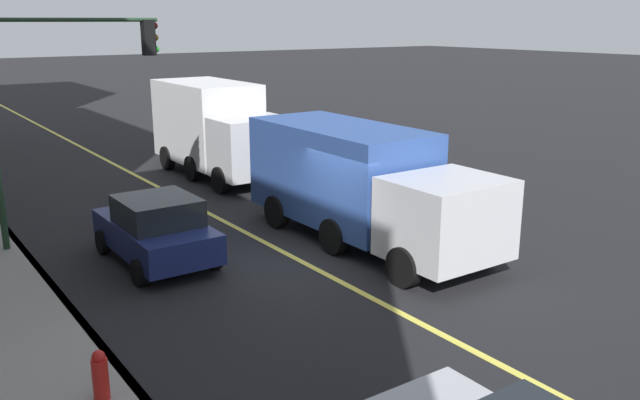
% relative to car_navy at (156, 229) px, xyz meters
% --- Properties ---
extents(ground, '(200.00, 200.00, 0.00)m').
position_rel_car_navy_xyz_m(ground, '(-2.10, -2.80, -0.81)').
color(ground, black).
extents(curb_edge, '(80.00, 0.16, 0.15)m').
position_rel_car_navy_xyz_m(curb_edge, '(-2.10, 2.54, -0.73)').
color(curb_edge, slate).
rests_on(curb_edge, ground).
extents(lane_stripe_center, '(80.00, 0.16, 0.01)m').
position_rel_car_navy_xyz_m(lane_stripe_center, '(-2.10, -2.80, -0.80)').
color(lane_stripe_center, '#D8CC4C').
rests_on(lane_stripe_center, ground).
extents(car_navy, '(3.84, 1.99, 1.62)m').
position_rel_car_navy_xyz_m(car_navy, '(0.00, 0.00, 0.00)').
color(car_navy, navy).
rests_on(car_navy, ground).
extents(truck_blue, '(7.70, 2.65, 2.93)m').
position_rel_car_navy_xyz_m(truck_blue, '(-1.49, -4.96, 0.77)').
color(truck_blue, silver).
rests_on(truck_blue, ground).
extents(truck_white, '(6.61, 2.66, 3.37)m').
position_rel_car_navy_xyz_m(truck_white, '(7.70, -5.41, 0.96)').
color(truck_white, silver).
rests_on(truck_white, ground).
extents(traffic_light_mast, '(0.28, 4.31, 5.89)m').
position_rel_car_navy_xyz_m(traffic_light_mast, '(2.61, 1.25, 3.24)').
color(traffic_light_mast, '#1E3823').
rests_on(traffic_light_mast, ground).
extents(fire_hydrant, '(0.24, 0.24, 0.94)m').
position_rel_car_navy_xyz_m(fire_hydrant, '(-5.51, 3.06, -0.34)').
color(fire_hydrant, red).
rests_on(fire_hydrant, ground).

